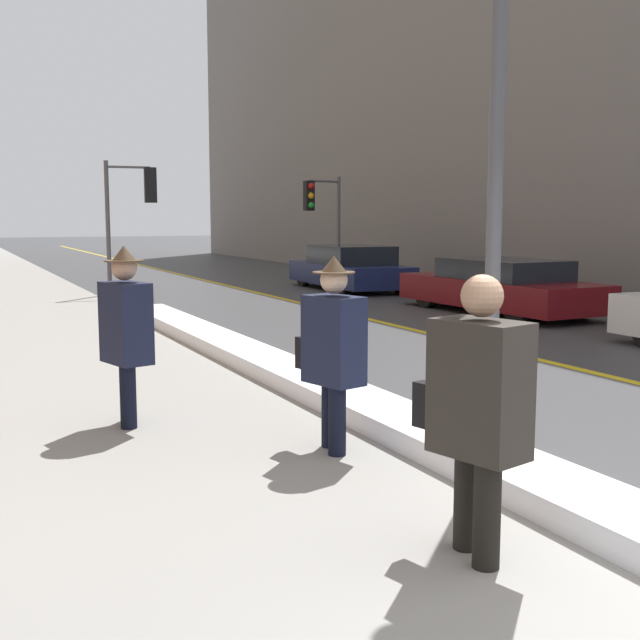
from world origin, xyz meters
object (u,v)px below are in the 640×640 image
at_px(pedestrian_nearside, 126,329).
at_px(parked_car_navy, 350,268).
at_px(lamp_post, 497,109).
at_px(pedestrian_with_shoulder_bag, 478,404).
at_px(traffic_light_far, 320,206).
at_px(parked_car_maroon, 500,287).
at_px(traffic_light_near, 135,199).
at_px(pedestrian_in_fedora, 333,347).

height_order(pedestrian_nearside, parked_car_navy, pedestrian_nearside).
distance_m(lamp_post, pedestrian_with_shoulder_bag, 2.61).
bearing_deg(traffic_light_far, parked_car_navy, 73.86).
bearing_deg(parked_car_maroon, traffic_light_near, 37.27).
height_order(traffic_light_near, traffic_light_far, traffic_light_near).
height_order(pedestrian_nearside, parked_car_maroon, pedestrian_nearside).
distance_m(traffic_light_far, pedestrian_in_fedora, 18.24).
bearing_deg(lamp_post, pedestrian_nearside, 132.75).
relative_size(pedestrian_nearside, parked_car_navy, 0.38).
bearing_deg(pedestrian_nearside, traffic_light_near, 152.39).
relative_size(pedestrian_nearside, parked_car_maroon, 0.35).
bearing_deg(traffic_light_far, pedestrian_with_shoulder_bag, 59.31).
height_order(traffic_light_far, pedestrian_with_shoulder_bag, traffic_light_far).
bearing_deg(traffic_light_near, pedestrian_nearside, -97.78).
bearing_deg(pedestrian_in_fedora, pedestrian_nearside, -153.62).
relative_size(traffic_light_far, pedestrian_with_shoulder_bag, 1.92).
relative_size(lamp_post, parked_car_maroon, 0.95).
distance_m(pedestrian_in_fedora, parked_car_maroon, 10.68).
bearing_deg(pedestrian_in_fedora, parked_car_navy, 137.36).
bearing_deg(parked_car_navy, lamp_post, 158.95).
height_order(traffic_light_far, pedestrian_in_fedora, traffic_light_far).
distance_m(traffic_light_near, pedestrian_with_shoulder_bag, 17.33).
height_order(lamp_post, pedestrian_in_fedora, lamp_post).
distance_m(lamp_post, traffic_light_near, 15.80).
bearing_deg(traffic_light_near, lamp_post, -87.40).
relative_size(pedestrian_in_fedora, parked_car_maroon, 0.34).
xyz_separation_m(traffic_light_far, parked_car_maroon, (-0.09, -8.99, -1.77)).
height_order(pedestrian_with_shoulder_bag, pedestrian_nearside, pedestrian_nearside).
bearing_deg(parked_car_navy, pedestrian_nearside, 146.72).
distance_m(traffic_light_near, pedestrian_nearside, 13.68).
relative_size(pedestrian_with_shoulder_bag, parked_car_navy, 0.37).
bearing_deg(parked_car_navy, pedestrian_with_shoulder_bag, 157.33).
distance_m(pedestrian_with_shoulder_bag, parked_car_navy, 17.67).
height_order(traffic_light_far, pedestrian_nearside, traffic_light_far).
bearing_deg(traffic_light_far, pedestrian_in_fedora, 57.10).
bearing_deg(pedestrian_with_shoulder_bag, pedestrian_in_fedora, 160.25).
distance_m(lamp_post, pedestrian_in_fedora, 2.31).
bearing_deg(pedestrian_nearside, parked_car_maroon, 108.55).
bearing_deg(traffic_light_far, lamp_post, 60.91).
distance_m(lamp_post, parked_car_maroon, 10.97).
height_order(lamp_post, pedestrian_nearside, lamp_post).
xyz_separation_m(lamp_post, traffic_light_far, (6.75, 17.40, -0.50)).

